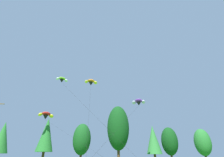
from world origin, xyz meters
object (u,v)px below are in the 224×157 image
object	(u,v)px
parafoil_kite_high_orange	(91,82)
parafoil_kite_low_purple	(139,102)
parafoil_kite_mid_red_yellow	(46,115)
parafoil_kite_far_lime_white	(62,80)

from	to	relation	value
parafoil_kite_high_orange	parafoil_kite_low_purple	world-z (taller)	parafoil_kite_high_orange
parafoil_kite_high_orange	parafoil_kite_mid_red_yellow	size ratio (longest dim) A/B	0.72
parafoil_kite_low_purple	parafoil_kite_far_lime_white	bearing A→B (deg)	-169.78
parafoil_kite_high_orange	parafoil_kite_far_lime_white	distance (m)	5.97
parafoil_kite_mid_red_yellow	parafoil_kite_far_lime_white	xyz separation A→B (m)	(4.56, -11.06, 4.66)
parafoil_kite_high_orange	parafoil_kite_mid_red_yellow	distance (m)	16.78
parafoil_kite_far_lime_white	parafoil_kite_high_orange	bearing A→B (deg)	-17.38
parafoil_kite_far_lime_white	parafoil_kite_low_purple	distance (m)	16.56
parafoil_kite_high_orange	parafoil_kite_far_lime_white	xyz separation A→B (m)	(-5.62, 1.76, 0.97)
parafoil_kite_high_orange	parafoil_kite_low_purple	xyz separation A→B (m)	(10.42, 4.65, -1.99)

